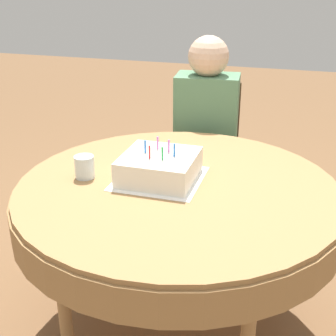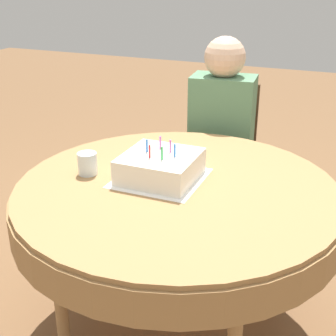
# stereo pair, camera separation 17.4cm
# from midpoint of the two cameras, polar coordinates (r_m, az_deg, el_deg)

# --- Properties ---
(ground_plane) EXTENTS (12.00, 12.00, 0.00)m
(ground_plane) POSITION_cam_midpoint_polar(r_m,az_deg,el_deg) (2.23, -1.34, -18.81)
(ground_plane) COLOR brown
(dining_table) EXTENTS (1.28, 1.28, 0.71)m
(dining_table) POSITION_cam_midpoint_polar(r_m,az_deg,el_deg) (1.86, -1.52, -4.33)
(dining_table) COLOR #9E7547
(dining_table) RESTS_ON ground_plane
(chair) EXTENTS (0.43, 0.43, 0.89)m
(chair) POSITION_cam_midpoint_polar(r_m,az_deg,el_deg) (2.74, 2.90, 1.91)
(chair) COLOR #4C331E
(chair) RESTS_ON ground_plane
(person) EXTENTS (0.36, 0.33, 1.17)m
(person) POSITION_cam_midpoint_polar(r_m,az_deg,el_deg) (2.58, 2.72, 5.79)
(person) COLOR #DBB293
(person) RESTS_ON ground_plane
(napkin) EXTENTS (0.34, 0.34, 0.00)m
(napkin) POSITION_cam_midpoint_polar(r_m,az_deg,el_deg) (1.87, -3.71, -1.34)
(napkin) COLOR white
(napkin) RESTS_ON dining_table
(birthday_cake) EXTENTS (0.29, 0.29, 0.15)m
(birthday_cake) POSITION_cam_midpoint_polar(r_m,az_deg,el_deg) (1.85, -3.75, 0.10)
(birthday_cake) COLOR white
(birthday_cake) RESTS_ON dining_table
(drinking_glass) EXTENTS (0.08, 0.08, 0.09)m
(drinking_glass) POSITION_cam_midpoint_polar(r_m,az_deg,el_deg) (1.91, -12.72, 0.08)
(drinking_glass) COLOR silver
(drinking_glass) RESTS_ON dining_table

